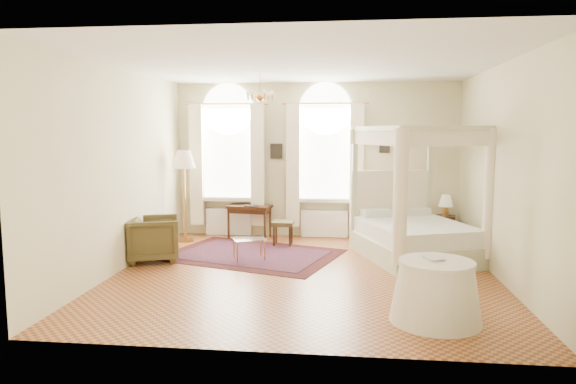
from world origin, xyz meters
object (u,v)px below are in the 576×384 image
(floor_lamp, at_px, (184,164))
(nightstand, at_px, (445,229))
(canopy_bed, at_px, (416,229))
(side_table, at_px, (436,292))
(armchair, at_px, (154,239))
(writing_desk, at_px, (249,210))
(stool, at_px, (283,225))
(coffee_table, at_px, (249,241))

(floor_lamp, bearing_deg, nightstand, 6.07)
(canopy_bed, distance_m, floor_lamp, 4.75)
(floor_lamp, distance_m, side_table, 6.08)
(armchair, bearing_deg, writing_desk, -50.93)
(nightstand, distance_m, stool, 3.36)
(writing_desk, relative_size, coffee_table, 1.49)
(nightstand, relative_size, armchair, 0.63)
(coffee_table, bearing_deg, floor_lamp, 139.65)
(stool, relative_size, armchair, 0.56)
(stool, bearing_deg, coffee_table, -109.60)
(armchair, bearing_deg, stool, -74.57)
(writing_desk, xyz_separation_m, armchair, (-1.30, -2.16, -0.20))
(writing_desk, height_order, side_table, side_table)
(side_table, bearing_deg, writing_desk, 124.19)
(coffee_table, bearing_deg, armchair, -171.90)
(side_table, bearing_deg, canopy_bed, 86.84)
(canopy_bed, bearing_deg, writing_desk, 155.80)
(armchair, height_order, side_table, armchair)
(nightstand, xyz_separation_m, side_table, (-0.97, -4.61, 0.09))
(writing_desk, bearing_deg, side_table, -55.81)
(nightstand, relative_size, coffee_table, 0.81)
(stool, distance_m, side_table, 4.57)
(canopy_bed, bearing_deg, armchair, -171.62)
(nightstand, xyz_separation_m, floor_lamp, (-5.34, -0.57, 1.33))
(canopy_bed, bearing_deg, side_table, -93.16)
(nightstand, height_order, coffee_table, nightstand)
(nightstand, bearing_deg, stool, -168.53)
(writing_desk, distance_m, side_table, 5.57)
(canopy_bed, distance_m, stool, 2.63)
(nightstand, height_order, stool, nightstand)
(canopy_bed, relative_size, side_table, 2.41)
(stool, distance_m, armchair, 2.58)
(stool, xyz_separation_m, armchair, (-2.11, -1.49, -0.01))
(stool, bearing_deg, floor_lamp, 177.19)
(canopy_bed, height_order, floor_lamp, canopy_bed)
(coffee_table, bearing_deg, canopy_bed, 8.54)
(armchair, xyz_separation_m, side_table, (4.43, -2.44, -0.03))
(canopy_bed, height_order, stool, canopy_bed)
(nightstand, distance_m, armchair, 5.82)
(stool, relative_size, coffee_table, 0.73)
(armchair, distance_m, coffee_table, 1.68)
(armchair, xyz_separation_m, floor_lamp, (0.06, 1.59, 1.21))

